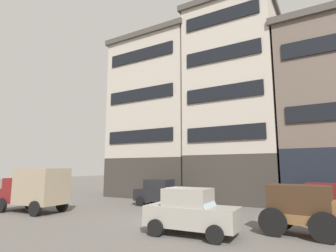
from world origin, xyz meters
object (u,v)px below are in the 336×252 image
(delivery_truck_near, at_px, (35,188))
(sedan_dark, at_px, (160,192))
(sedan_light, at_px, (191,212))
(cargo_wagon, at_px, (301,206))
(fire_hydrant_curbside, at_px, (208,201))
(sedan_parked_curb, at_px, (323,201))

(delivery_truck_near, height_order, sedan_dark, delivery_truck_near)
(sedan_dark, distance_m, sedan_light, 8.58)
(cargo_wagon, xyz_separation_m, fire_hydrant_curbside, (-6.28, 5.63, -0.72))
(cargo_wagon, xyz_separation_m, sedan_light, (-3.86, -2.02, -0.23))
(cargo_wagon, distance_m, delivery_truck_near, 14.64)
(delivery_truck_near, xyz_separation_m, fire_hydrant_curbside, (8.25, 7.44, -1.00))
(sedan_dark, bearing_deg, cargo_wagon, -25.56)
(cargo_wagon, relative_size, delivery_truck_near, 0.67)
(cargo_wagon, height_order, sedan_dark, cargo_wagon)
(delivery_truck_near, xyz_separation_m, sedan_light, (10.66, -0.21, -0.51))
(sedan_light, bearing_deg, delivery_truck_near, 178.87)
(cargo_wagon, bearing_deg, sedan_parked_curb, 82.29)
(delivery_truck_near, height_order, fire_hydrant_curbside, delivery_truck_near)
(delivery_truck_near, bearing_deg, cargo_wagon, 7.11)
(sedan_parked_curb, relative_size, fire_hydrant_curbside, 4.59)
(sedan_light, xyz_separation_m, sedan_parked_curb, (4.52, 6.89, 0.00))
(sedan_dark, height_order, sedan_parked_curb, same)
(sedan_dark, relative_size, fire_hydrant_curbside, 4.52)
(cargo_wagon, distance_m, fire_hydrant_curbside, 8.46)
(sedan_dark, distance_m, fire_hydrant_curbside, 3.38)
(delivery_truck_near, bearing_deg, sedan_light, -1.13)
(fire_hydrant_curbside, bearing_deg, sedan_parked_curb, -6.25)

